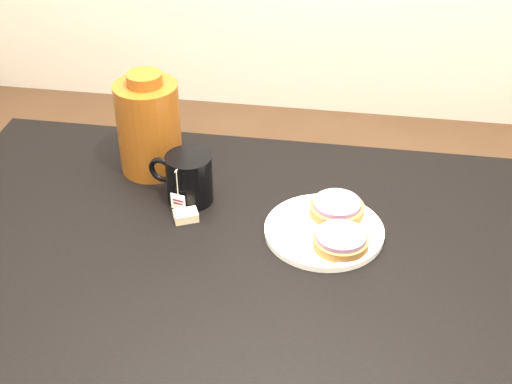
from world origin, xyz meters
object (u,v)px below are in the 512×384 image
bagel_back (337,208)px  bagel_package (149,126)px  bagel_front (341,240)px  plate (324,230)px  table (280,309)px  mug (188,178)px  teabag_pouch (186,216)px

bagel_back → bagel_package: (-0.40, 0.12, 0.08)m
bagel_back → bagel_front: 0.10m
plate → bagel_package: bearing=155.9°
plate → bagel_front: bearing=-55.1°
bagel_front → bagel_package: size_ratio=0.64×
table → plate: bearing=62.3°
bagel_package → mug: bearing=-44.2°
bagel_back → table: bearing=-115.7°
bagel_back → teabag_pouch: bearing=-170.0°
bagel_back → teabag_pouch: (-0.28, -0.05, -0.02)m
bagel_back → bagel_package: 0.42m
bagel_front → teabag_pouch: (-0.30, 0.05, -0.02)m
table → mug: (-0.21, 0.19, 0.13)m
bagel_back → mug: size_ratio=1.03×
table → plate: size_ratio=6.30×
mug → bagel_back: bearing=10.0°
bagel_back → bagel_package: bearing=163.5°
plate → bagel_front: 0.06m
plate → mug: size_ratio=1.56×
table → bagel_front: size_ratio=9.98×
bagel_back → bagel_front: (0.01, -0.10, 0.00)m
bagel_package → bagel_front: bearing=-27.8°
table → mug: bearing=137.2°
table → bagel_back: 0.22m
mug → teabag_pouch: bearing=-69.3°
bagel_front → teabag_pouch: bagel_front is taller
table → plate: 0.17m
teabag_pouch → bagel_back: bearing=10.0°
mug → teabag_pouch: size_ratio=3.16×
plate → bagel_back: bagel_back is taller
teabag_pouch → bagel_package: bagel_package is taller
mug → plate: bearing=-0.7°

